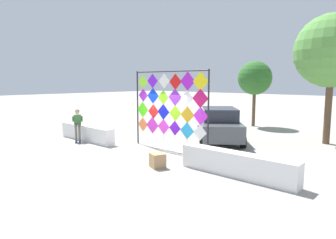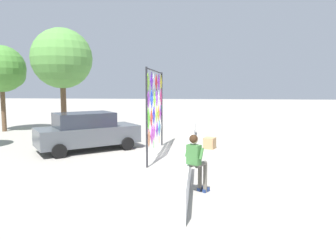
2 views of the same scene
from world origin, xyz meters
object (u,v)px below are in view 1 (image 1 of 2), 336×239
Objects in this scene: kite_display_rack at (170,103)px; tree_broadleaf at (255,79)px; seated_vendor at (78,123)px; parked_car at (219,124)px; cardboard_box_large at (158,160)px; tree_far_right at (335,50)px.

tree_broadleaf is at bearing 93.28° from kite_display_rack.
seated_vendor is at bearing -159.43° from kite_display_rack.
cardboard_box_large is at bearing -80.26° from parked_car.
parked_car is 5.66m from cardboard_box_large.
cardboard_box_large is 12.11m from tree_broadleaf.
seated_vendor is at bearing 175.04° from cardboard_box_large.
tree_far_right is (3.45, 8.68, 4.30)m from cardboard_box_large.
parked_car is (0.55, 3.22, -1.25)m from kite_display_rack.
parked_car is 9.08× the size of cardboard_box_large.
tree_far_right is at bearing 68.33° from cardboard_box_large.
tree_far_right reaches higher than tree_broadleaf.
tree_far_right is (4.40, 3.14, 3.68)m from parked_car.
kite_display_rack is 3.34m from cardboard_box_large.
kite_display_rack is 8.42m from tree_far_right.
tree_broadleaf is at bearing 100.16° from parked_car.
seated_vendor is at bearing -139.97° from tree_far_right.
seated_vendor is 0.35× the size of parked_car.
tree_broadleaf is (-0.53, 9.24, 1.11)m from kite_display_rack.
tree_far_right is 6.33m from tree_broadleaf.
tree_far_right reaches higher than cardboard_box_large.
kite_display_rack is 0.96× the size of tree_broadleaf.
parked_car is 6.54m from tree_far_right.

